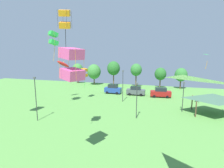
{
  "coord_description": "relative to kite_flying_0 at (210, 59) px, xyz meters",
  "views": [
    {
      "loc": [
        3.3,
        3.35,
        10.09
      ],
      "look_at": [
        -1.1,
        18.26,
        7.39
      ],
      "focal_mm": 28.0,
      "sensor_mm": 36.0,
      "label": 1
    }
  ],
  "objects": [
    {
      "name": "light_post_3",
      "position": [
        -15.79,
        0.9,
        -5.48
      ],
      "size": [
        0.36,
        0.2,
        6.69
      ],
      "color": "#2D2D33",
      "rests_on": "ground"
    },
    {
      "name": "kite_flying_0",
      "position": [
        0.0,
        0.0,
        0.0
      ],
      "size": [
        1.52,
        1.75,
        2.06
      ],
      "color": "green"
    },
    {
      "name": "treeline_tree_1",
      "position": [
        -29.47,
        18.45,
        -4.92
      ],
      "size": [
        4.39,
        4.39,
        6.74
      ],
      "color": "brown",
      "rests_on": "ground"
    },
    {
      "name": "kite_flying_6",
      "position": [
        -15.27,
        -21.01,
        -0.0
      ],
      "size": [
        2.22,
        2.17,
        2.84
      ],
      "color": "#E54C93"
    },
    {
      "name": "treeline_tree_4",
      "position": [
        -8.53,
        20.38,
        -5.23
      ],
      "size": [
        3.49,
        3.49,
        5.94
      ],
      "color": "brown",
      "rests_on": "ground"
    },
    {
      "name": "treeline_tree_0",
      "position": [
        -35.98,
        19.62,
        -4.43
      ],
      "size": [
        3.64,
        3.64,
        6.82
      ],
      "color": "brown",
      "rests_on": "ground"
    },
    {
      "name": "light_post_1",
      "position": [
        -25.86,
        -13.32,
        -5.46
      ],
      "size": [
        0.36,
        0.2,
        6.73
      ],
      "color": "#2D2D33",
      "rests_on": "ground"
    },
    {
      "name": "kite_flying_4",
      "position": [
        -26.82,
        -6.69,
        3.58
      ],
      "size": [
        1.89,
        1.94,
        5.35
      ],
      "color": "green"
    },
    {
      "name": "treeline_tree_2",
      "position": [
        -23.31,
        20.18,
        -3.83
      ],
      "size": [
        4.16,
        4.16,
        7.71
      ],
      "color": "brown",
      "rests_on": "ground"
    },
    {
      "name": "kite_flying_10",
      "position": [
        -28.9,
        -0.56,
        -1.39
      ],
      "size": [
        1.93,
        3.23,
        1.97
      ],
      "color": "red"
    },
    {
      "name": "parked_car_second_from_left",
      "position": [
        -14.01,
        7.55,
        -8.14
      ],
      "size": [
        4.49,
        1.97,
        2.2
      ],
      "rotation": [
        0.0,
        0.0,
        0.01
      ],
      "color": "#4C5156",
      "rests_on": "ground"
    },
    {
      "name": "park_pavilion",
      "position": [
        0.3,
        -2.73,
        -6.15
      ],
      "size": [
        7.0,
        5.4,
        3.6
      ],
      "color": "brown",
      "rests_on": "ground"
    },
    {
      "name": "treeline_tree_5",
      "position": [
        -2.79,
        19.16,
        -5.13
      ],
      "size": [
        3.54,
        3.54,
        6.07
      ],
      "color": "brown",
      "rests_on": "ground"
    },
    {
      "name": "parked_car_third_from_left",
      "position": [
        -8.11,
        7.12,
        -8.1
      ],
      "size": [
        4.85,
        2.37,
        2.29
      ],
      "rotation": [
        0.0,
        0.0,
        0.11
      ],
      "color": "maroon",
      "rests_on": "ground"
    },
    {
      "name": "kite_flying_8",
      "position": [
        -17.81,
        -17.63,
        4.38
      ],
      "size": [
        1.47,
        1.54,
        4.42
      ],
      "color": "orange"
    },
    {
      "name": "kite_flying_3",
      "position": [
        -24.42,
        0.6,
        -3.24
      ],
      "size": [
        1.37,
        1.32,
        4.31
      ],
      "color": "orange"
    },
    {
      "name": "treeline_tree_3",
      "position": [
        -15.83,
        19.58,
        -4.1
      ],
      "size": [
        3.51,
        3.51,
        7.1
      ],
      "color": "brown",
      "rests_on": "ground"
    },
    {
      "name": "kite_flying_9",
      "position": [
        -6.82,
        -25.15,
        -1.41
      ],
      "size": [
        4.26,
        3.91,
        0.63
      ],
      "color": "white"
    },
    {
      "name": "parked_car_leftmost",
      "position": [
        -19.91,
        7.72,
        -8.06
      ],
      "size": [
        4.28,
        2.04,
        2.38
      ],
      "rotation": [
        0.0,
        0.0,
        -0.03
      ],
      "color": "#234299",
      "rests_on": "ground"
    },
    {
      "name": "light_post_2",
      "position": [
        -4.24,
        -2.75,
        -6.17
      ],
      "size": [
        0.36,
        0.2,
        5.34
      ],
      "color": "#2D2D33",
      "rests_on": "ground"
    },
    {
      "name": "light_post_0",
      "position": [
        -11.49,
        -8.11,
        -5.97
      ],
      "size": [
        0.36,
        0.2,
        5.73
      ],
      "color": "#2D2D33",
      "rests_on": "ground"
    }
  ]
}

